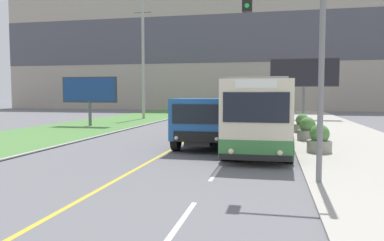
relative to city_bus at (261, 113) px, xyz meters
The scene contains 11 objects.
apartment_block_background 43.05m from the city_bus, 95.39° to the left, with size 80.00×8.04×20.90m.
city_bus is the anchor object (origin of this frame).
dump_truck 3.17m from the city_bus, 143.54° to the right, with size 2.56×6.78×2.35m.
car_distant 14.03m from the city_bus, 101.19° to the left, with size 1.80×4.30×1.45m.
utility_pole_far 21.46m from the city_bus, 125.92° to the left, with size 1.80×0.28×12.15m.
traffic_light_mast 8.72m from the city_bus, 81.58° to the right, with size 2.28×0.32×6.08m.
billboard_large 19.67m from the city_bus, 79.46° to the left, with size 6.54×0.24×6.02m.
billboard_small 15.72m from the city_bus, 149.80° to the left, with size 4.56×0.24×3.88m.
planter_round_near 3.87m from the city_bus, 47.42° to the right, with size 1.02×1.02×1.20m.
planter_round_second 2.93m from the city_bus, 29.81° to the left, with size 1.04×1.04×1.25m.
planter_round_third 6.10m from the city_bus, 66.09° to the left, with size 1.01×1.01×1.20m.
Camera 1 is at (4.51, 0.53, 2.57)m, focal length 35.00 mm.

